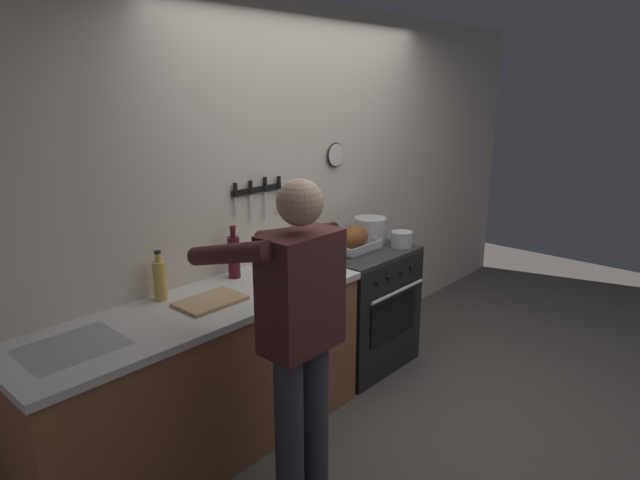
{
  "coord_description": "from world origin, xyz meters",
  "views": [
    {
      "loc": [
        -2.81,
        -1.34,
        2.04
      ],
      "look_at": [
        -0.37,
        0.85,
        1.12
      ],
      "focal_mm": 30.69,
      "sensor_mm": 36.0,
      "label": 1
    }
  ],
  "objects_px": {
    "stock_pot": "(370,230)",
    "bottle_vinegar": "(276,260)",
    "saucepan": "(402,239)",
    "stove": "(359,307)",
    "bottle_cooking_oil": "(160,280)",
    "person_cook": "(298,328)",
    "cutting_board": "(210,301)",
    "roasting_pan": "(354,239)",
    "bottle_wine_red": "(234,256)"
  },
  "relations": [
    {
      "from": "stove",
      "to": "stock_pot",
      "type": "xyz_separation_m",
      "value": [
        0.21,
        0.06,
        0.54
      ]
    },
    {
      "from": "person_cook",
      "to": "saucepan",
      "type": "xyz_separation_m",
      "value": [
        1.62,
        0.5,
        0.0
      ]
    },
    {
      "from": "person_cook",
      "to": "bottle_cooking_oil",
      "type": "relative_size",
      "value": 5.85
    },
    {
      "from": "roasting_pan",
      "to": "bottle_wine_red",
      "type": "relative_size",
      "value": 1.07
    },
    {
      "from": "stove",
      "to": "bottle_cooking_oil",
      "type": "height_order",
      "value": "bottle_cooking_oil"
    },
    {
      "from": "person_cook",
      "to": "cutting_board",
      "type": "distance_m",
      "value": 0.66
    },
    {
      "from": "roasting_pan",
      "to": "saucepan",
      "type": "height_order",
      "value": "roasting_pan"
    },
    {
      "from": "saucepan",
      "to": "bottle_wine_red",
      "type": "relative_size",
      "value": 0.48
    },
    {
      "from": "roasting_pan",
      "to": "bottle_wine_red",
      "type": "distance_m",
      "value": 0.97
    },
    {
      "from": "cutting_board",
      "to": "roasting_pan",
      "type": "bearing_deg",
      "value": 1.84
    },
    {
      "from": "cutting_board",
      "to": "bottle_wine_red",
      "type": "relative_size",
      "value": 1.09
    },
    {
      "from": "person_cook",
      "to": "bottle_wine_red",
      "type": "bearing_deg",
      "value": -18.12
    },
    {
      "from": "roasting_pan",
      "to": "bottle_vinegar",
      "type": "height_order",
      "value": "bottle_vinegar"
    },
    {
      "from": "stove",
      "to": "person_cook",
      "type": "height_order",
      "value": "person_cook"
    },
    {
      "from": "cutting_board",
      "to": "bottle_vinegar",
      "type": "bearing_deg",
      "value": 6.48
    },
    {
      "from": "saucepan",
      "to": "cutting_board",
      "type": "xyz_separation_m",
      "value": [
        -1.62,
        0.16,
        -0.05
      ]
    },
    {
      "from": "stove",
      "to": "bottle_cooking_oil",
      "type": "xyz_separation_m",
      "value": [
        -1.51,
        0.22,
        0.57
      ]
    },
    {
      "from": "stove",
      "to": "bottle_wine_red",
      "type": "relative_size",
      "value": 2.73
    },
    {
      "from": "person_cook",
      "to": "bottle_vinegar",
      "type": "bearing_deg",
      "value": -33.71
    },
    {
      "from": "stove",
      "to": "stock_pot",
      "type": "distance_m",
      "value": 0.59
    },
    {
      "from": "bottle_wine_red",
      "to": "roasting_pan",
      "type": "bearing_deg",
      "value": -10.98
    },
    {
      "from": "cutting_board",
      "to": "bottle_cooking_oil",
      "type": "relative_size",
      "value": 1.27
    },
    {
      "from": "bottle_vinegar",
      "to": "bottle_cooking_oil",
      "type": "height_order",
      "value": "bottle_cooking_oil"
    },
    {
      "from": "stock_pot",
      "to": "bottle_cooking_oil",
      "type": "bearing_deg",
      "value": 174.79
    },
    {
      "from": "bottle_vinegar",
      "to": "cutting_board",
      "type": "bearing_deg",
      "value": -173.52
    },
    {
      "from": "roasting_pan",
      "to": "bottle_cooking_oil",
      "type": "distance_m",
      "value": 1.48
    },
    {
      "from": "stove",
      "to": "bottle_vinegar",
      "type": "distance_m",
      "value": 0.97
    },
    {
      "from": "bottle_vinegar",
      "to": "bottle_wine_red",
      "type": "distance_m",
      "value": 0.26
    },
    {
      "from": "roasting_pan",
      "to": "bottle_vinegar",
      "type": "relative_size",
      "value": 1.49
    },
    {
      "from": "stock_pot",
      "to": "bottle_vinegar",
      "type": "height_order",
      "value": "bottle_vinegar"
    },
    {
      "from": "cutting_board",
      "to": "bottle_wine_red",
      "type": "bearing_deg",
      "value": 32.4
    },
    {
      "from": "saucepan",
      "to": "stove",
      "type": "bearing_deg",
      "value": 145.55
    },
    {
      "from": "stock_pot",
      "to": "saucepan",
      "type": "distance_m",
      "value": 0.26
    },
    {
      "from": "roasting_pan",
      "to": "bottle_cooking_oil",
      "type": "height_order",
      "value": "bottle_cooking_oil"
    },
    {
      "from": "roasting_pan",
      "to": "cutting_board",
      "type": "xyz_separation_m",
      "value": [
        -1.31,
        -0.04,
        -0.07
      ]
    },
    {
      "from": "saucepan",
      "to": "bottle_cooking_oil",
      "type": "xyz_separation_m",
      "value": [
        -1.78,
        0.4,
        0.06
      ]
    },
    {
      "from": "stock_pot",
      "to": "roasting_pan",
      "type": "bearing_deg",
      "value": -170.52
    },
    {
      "from": "stock_pot",
      "to": "bottle_cooking_oil",
      "type": "relative_size",
      "value": 0.85
    },
    {
      "from": "saucepan",
      "to": "cutting_board",
      "type": "bearing_deg",
      "value": 174.26
    },
    {
      "from": "cutting_board",
      "to": "bottle_vinegar",
      "type": "relative_size",
      "value": 1.52
    },
    {
      "from": "saucepan",
      "to": "bottle_vinegar",
      "type": "height_order",
      "value": "bottle_vinegar"
    },
    {
      "from": "cutting_board",
      "to": "stock_pot",
      "type": "bearing_deg",
      "value": 3.1
    },
    {
      "from": "cutting_board",
      "to": "bottle_cooking_oil",
      "type": "distance_m",
      "value": 0.31
    },
    {
      "from": "stove",
      "to": "saucepan",
      "type": "height_order",
      "value": "saucepan"
    },
    {
      "from": "bottle_cooking_oil",
      "to": "bottle_wine_red",
      "type": "bearing_deg",
      "value": -1.65
    },
    {
      "from": "roasting_pan",
      "to": "saucepan",
      "type": "bearing_deg",
      "value": -33.26
    },
    {
      "from": "person_cook",
      "to": "saucepan",
      "type": "relative_size",
      "value": 10.5
    },
    {
      "from": "bottle_vinegar",
      "to": "stock_pot",
      "type": "bearing_deg",
      "value": 1.22
    },
    {
      "from": "person_cook",
      "to": "bottle_cooking_oil",
      "type": "xyz_separation_m",
      "value": [
        -0.16,
        0.9,
        0.07
      ]
    },
    {
      "from": "stove",
      "to": "bottle_vinegar",
      "type": "height_order",
      "value": "bottle_vinegar"
    }
  ]
}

